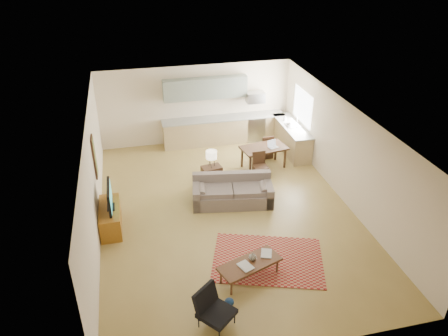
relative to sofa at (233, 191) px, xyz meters
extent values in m
plane|color=olive|center=(-0.25, -0.34, -0.39)|extent=(9.00, 9.00, 0.00)
plane|color=white|center=(-0.25, -0.34, 2.31)|extent=(9.00, 9.00, 0.00)
plane|color=beige|center=(-0.25, 4.16, 0.96)|extent=(6.50, 0.00, 6.50)
plane|color=beige|center=(-0.25, -4.84, 0.96)|extent=(6.50, 0.00, 6.50)
plane|color=beige|center=(-3.50, -0.34, 0.96)|extent=(0.00, 9.00, 9.00)
plane|color=beige|center=(3.00, -0.34, 0.96)|extent=(0.00, 9.00, 9.00)
cube|color=#A5A8AD|center=(1.75, 3.84, 0.06)|extent=(0.62, 0.62, 0.90)
cube|color=#A5A8AD|center=(1.75, 3.86, 1.16)|extent=(0.62, 0.40, 0.35)
cube|color=gray|center=(0.05, 3.99, 1.56)|extent=(2.80, 0.34, 0.70)
cube|color=white|center=(2.98, 2.66, 1.16)|extent=(0.02, 1.40, 1.05)
cube|color=maroon|center=(0.22, -2.44, -0.38)|extent=(2.87, 2.39, 0.02)
imported|color=maroon|center=(-0.59, -3.04, 0.04)|extent=(0.48, 0.50, 0.03)
imported|color=navy|center=(-0.03, -2.66, 0.03)|extent=(0.44, 0.47, 0.02)
imported|color=black|center=(-0.26, -2.81, 0.11)|extent=(0.23, 0.23, 0.18)
imported|color=beige|center=(2.58, 3.09, 0.63)|extent=(0.12, 0.12, 0.19)
camera|label=1|loc=(-2.48, -9.67, 6.24)|focal=35.00mm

